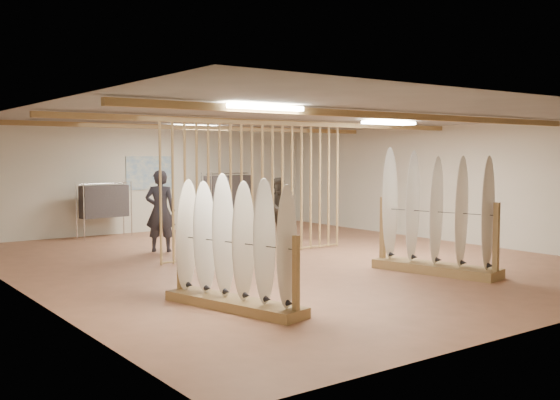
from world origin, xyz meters
TOP-DOWN VIEW (x-y plane):
  - floor at (0.00, 0.00)m, footprint 12.00×12.00m
  - ceiling at (0.00, 0.00)m, footprint 12.00×12.00m
  - wall_back at (0.00, 6.00)m, footprint 12.00×0.00m
  - wall_left at (-5.00, 0.00)m, footprint 0.00×12.00m
  - wall_right at (5.00, 0.00)m, footprint 0.00×12.00m
  - ceiling_slats at (0.00, 0.00)m, footprint 9.50×6.12m
  - light_panels at (0.00, 0.00)m, footprint 1.20×0.35m
  - bamboo_partition at (0.00, 0.80)m, footprint 4.45×0.05m
  - poster at (0.00, 5.98)m, footprint 1.40×0.03m
  - rack_left at (-2.93, -2.95)m, footprint 1.05×2.31m
  - rack_right at (1.39, -2.78)m, footprint 1.11×2.37m
  - clothing_rack_a at (-1.53, 5.40)m, footprint 1.31×0.52m
  - clothing_rack_b at (1.90, 5.07)m, footprint 1.50×0.60m
  - shopper_a at (-1.42, 2.43)m, footprint 0.89×0.83m
  - shopper_b at (1.92, 2.64)m, footprint 0.86×0.69m

SIDE VIEW (x-z plane):
  - floor at x=0.00m, z-range 0.00..0.00m
  - rack_left at x=-2.93m, z-range -0.29..1.53m
  - rack_right at x=1.39m, z-range -0.35..1.83m
  - shopper_b at x=1.92m, z-range 0.00..1.73m
  - clothing_rack_a at x=-1.53m, z-range 0.21..1.63m
  - shopper_a at x=-1.42m, z-range 0.00..2.01m
  - clothing_rack_b at x=1.90m, z-range 0.24..1.87m
  - bamboo_partition at x=0.00m, z-range 0.01..2.79m
  - wall_back at x=0.00m, z-range -4.60..7.40m
  - wall_left at x=-5.00m, z-range -4.60..7.40m
  - wall_right at x=5.00m, z-range -4.60..7.40m
  - poster at x=0.00m, z-range 1.15..2.05m
  - ceiling_slats at x=0.00m, z-range 2.67..2.77m
  - light_panels at x=0.00m, z-range 2.71..2.77m
  - ceiling at x=0.00m, z-range 2.80..2.80m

